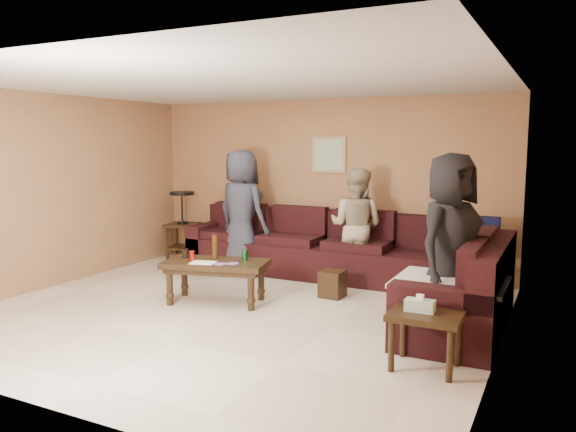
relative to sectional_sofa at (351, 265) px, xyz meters
The scene contains 10 objects.
room 2.18m from the sectional_sofa, 118.22° to the right, with size 5.60×5.50×2.50m.
sectional_sofa is the anchor object (origin of this frame).
coffee_table 1.75m from the sectional_sofa, 134.32° to the right, with size 1.31×0.87×0.78m.
end_table_left 3.19m from the sectional_sofa, 168.77° to the left, with size 0.58×0.58×1.09m.
side_table_right 2.54m from the sectional_sofa, 55.91° to the right, with size 0.59×0.48×0.63m.
waste_bin 0.45m from the sectional_sofa, 101.46° to the right, with size 0.27×0.27×0.33m, color black.
wall_art 1.82m from the sectional_sofa, 126.63° to the left, with size 0.52×0.04×0.52m.
person_left 1.90m from the sectional_sofa, behind, with size 0.87×0.56×1.77m, color #313444.
person_middle 0.60m from the sectional_sofa, 101.42° to the left, with size 0.75×0.58×1.54m, color tan.
person_right 1.89m from the sectional_sofa, 38.18° to the right, with size 0.87×0.57×1.78m, color black.
Camera 1 is at (3.23, -5.10, 1.87)m, focal length 35.00 mm.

